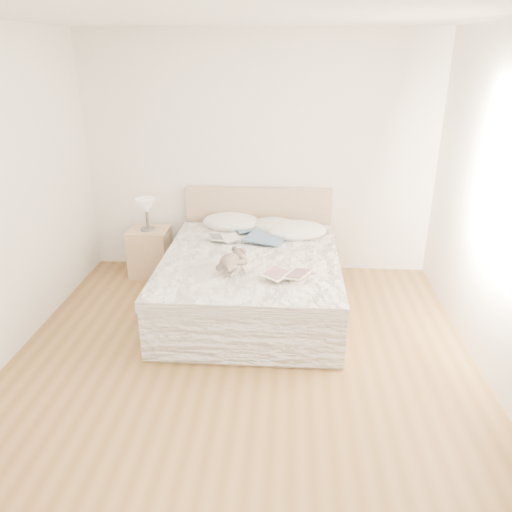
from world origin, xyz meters
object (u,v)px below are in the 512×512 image
bed (252,279)px  table_lamp (146,208)px  teddy_bear (230,267)px  photo_book (223,238)px  nightstand (150,252)px  childrens_book (287,274)px

bed → table_lamp: (-1.25, 0.71, 0.52)m
bed → teddy_bear: 0.63m
teddy_bear → photo_book: bearing=123.7°
nightstand → bed: bearing=-30.1°
table_lamp → bed: bearing=-29.5°
childrens_book → teddy_bear: bearing=-161.3°
photo_book → childrens_book: size_ratio=0.82×
childrens_book → teddy_bear: 0.53m
photo_book → childrens_book: same height
photo_book → table_lamp: bearing=136.8°
childrens_book → teddy_bear: size_ratio=1.28×
nightstand → childrens_book: size_ratio=1.43×
teddy_bear → nightstand: bearing=154.1°
bed → childrens_book: (0.36, -0.58, 0.32)m
bed → nightstand: 1.44m
table_lamp → teddy_bear: size_ratio=1.20×
table_lamp → teddy_bear: (1.09, -1.20, -0.18)m
table_lamp → teddy_bear: table_lamp is taller
table_lamp → photo_book: 1.02m
teddy_bear → childrens_book: bearing=13.9°
photo_book → childrens_book: 1.12m
bed → teddy_bear: (-0.16, -0.50, 0.34)m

